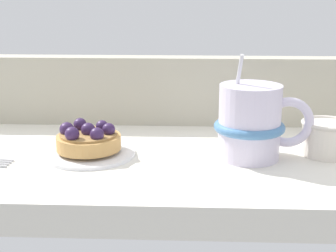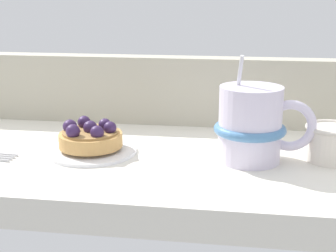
# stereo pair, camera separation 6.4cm
# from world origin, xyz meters

# --- Properties ---
(ground_plane) EXTENTS (0.89, 0.34, 0.04)m
(ground_plane) POSITION_xyz_m (0.00, 0.00, -0.02)
(ground_plane) COLOR silver
(window_rail_back) EXTENTS (0.87, 0.04, 0.11)m
(window_rail_back) POSITION_xyz_m (0.00, 0.15, 0.05)
(window_rail_back) COLOR #B2AD99
(window_rail_back) RESTS_ON ground_plane
(dessert_plate) EXTENTS (0.12, 0.12, 0.01)m
(dessert_plate) POSITION_xyz_m (-0.07, -0.02, 0.00)
(dessert_plate) COLOR white
(dessert_plate) RESTS_ON ground_plane
(raspberry_tart) EXTENTS (0.09, 0.09, 0.04)m
(raspberry_tart) POSITION_xyz_m (-0.07, -0.02, 0.02)
(raspberry_tart) COLOR tan
(raspberry_tart) RESTS_ON dessert_plate
(coffee_mug) EXTENTS (0.13, 0.09, 0.14)m
(coffee_mug) POSITION_xyz_m (0.14, -0.02, 0.05)
(coffee_mug) COLOR silver
(coffee_mug) RESTS_ON ground_plane
(sugar_bowl) EXTENTS (0.07, 0.07, 0.05)m
(sugar_bowl) POSITION_xyz_m (0.24, -0.00, 0.02)
(sugar_bowl) COLOR silver
(sugar_bowl) RESTS_ON ground_plane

